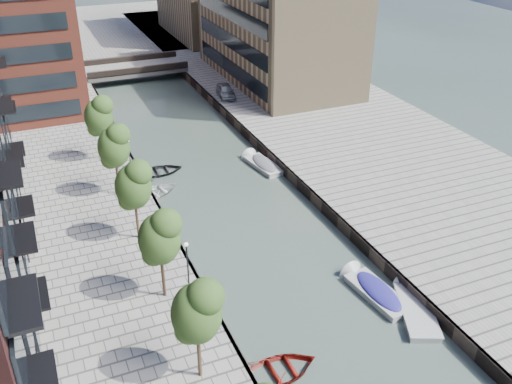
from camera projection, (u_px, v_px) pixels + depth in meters
water at (215, 180)px, 50.44m from camera, size 300.00×300.00×0.00m
quay_right at (369, 146)px, 55.69m from camera, size 20.00×140.00×1.00m
quay_wall_left at (147, 188)px, 48.11m from camera, size 0.25×140.00×1.00m
quay_wall_right at (277, 163)px, 52.29m from camera, size 0.25×140.00×1.00m
far_closure at (100, 30)px, 98.60m from camera, size 80.00×40.00×1.00m
tan_block_near at (276, 22)px, 69.82m from camera, size 12.00×25.00×14.00m
bridge at (134, 68)px, 75.59m from camera, size 13.00×6.00×1.30m
tree_2 at (196, 310)px, 27.23m from camera, size 2.50×2.50×5.95m
tree_3 at (159, 236)px, 32.87m from camera, size 2.50×2.50×5.95m
tree_4 at (133, 184)px, 38.52m from camera, size 2.50×2.50×5.95m
tree_5 at (113, 145)px, 44.17m from camera, size 2.50×2.50×5.95m
tree_6 at (98, 115)px, 49.81m from camera, size 2.50×2.50×5.95m
lamp_1 at (188, 265)px, 33.38m from camera, size 0.24×0.24×4.12m
lamp_2 at (130, 158)px, 46.28m from camera, size 0.24×0.24×4.12m
sloop_2 at (279, 374)px, 30.64m from camera, size 4.62×3.36×0.94m
sloop_3 at (157, 194)px, 48.20m from camera, size 4.83×4.12×0.85m
sloop_4 at (160, 173)px, 51.62m from camera, size 4.34×3.16×0.88m
motorboat_2 at (414, 306)px, 35.41m from camera, size 3.93×5.74×1.82m
motorboat_3 at (373, 290)px, 36.61m from camera, size 2.40×5.48×1.77m
motorboat_4 at (261, 164)px, 52.90m from camera, size 2.46×5.21×1.67m
car at (226, 91)px, 66.48m from camera, size 2.34×4.51×1.47m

